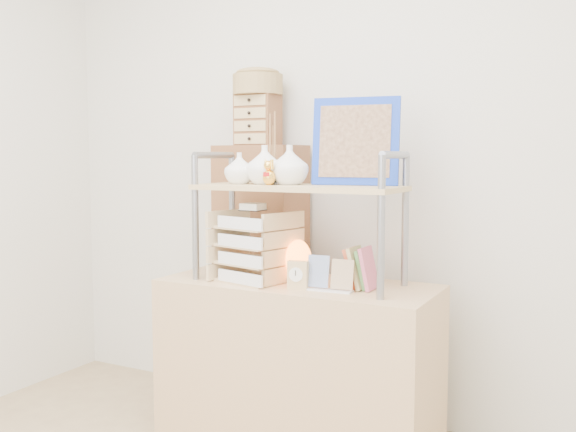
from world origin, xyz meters
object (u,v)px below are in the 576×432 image
Objects in this scene: desk at (298,366)px; salt_lamp at (298,261)px; letter_tray at (254,250)px; cabinet at (261,277)px.

salt_lamp reaches higher than desk.
desk is 6.44× the size of salt_lamp.
desk is 3.50× the size of letter_tray.
salt_lamp is at bearing 19.15° from letter_tray.
cabinet is 7.24× the size of salt_lamp.
salt_lamp is (0.40, -0.37, 0.17)m from cabinet.
desk is at bearing -36.43° from cabinet.
cabinet is 0.57m from salt_lamp.
cabinet is at bearing 137.38° from desk.
letter_tray is at bearing -160.85° from salt_lamp.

